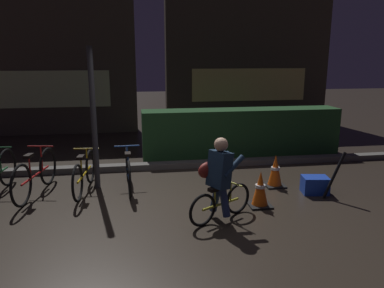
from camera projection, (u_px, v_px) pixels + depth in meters
ground_plane at (185, 208)px, 5.90m from camera, size 40.00×40.00×0.00m
sidewalk_curb at (172, 165)px, 8.00m from camera, size 12.00×0.24×0.12m
hedge_row at (241, 132)px, 9.02m from camera, size 4.80×0.70×1.12m
storefront_left at (46, 69)px, 11.18m from camera, size 5.41×0.54×3.98m
storefront_right at (248, 60)px, 12.77m from camera, size 5.71×0.54×4.50m
street_post at (94, 119)px, 6.54m from camera, size 0.10×0.10×2.53m
parked_bike_left_mid at (36, 174)px, 6.40m from camera, size 0.46×1.74×0.81m
parked_bike_center_left at (84, 173)px, 6.55m from camera, size 0.46×1.58×0.73m
parked_bike_center_right at (128, 170)px, 6.73m from camera, size 0.46×1.60×0.74m
traffic_cone_near at (260, 189)px, 5.92m from camera, size 0.36×0.36×0.58m
traffic_cone_far at (275, 171)px, 6.82m from camera, size 0.36×0.36×0.60m
blue_crate at (315, 185)px, 6.50m from camera, size 0.49×0.39×0.30m
cyclist at (219, 179)px, 5.34m from camera, size 1.05×0.63×1.25m
closed_umbrella at (334, 175)px, 6.23m from camera, size 0.37×0.06×0.81m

